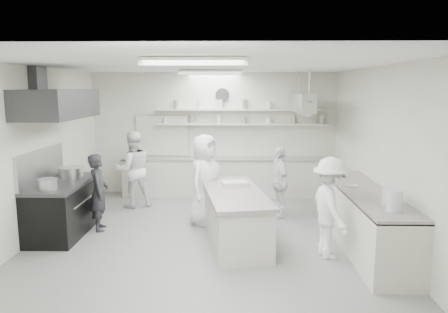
{
  "coord_description": "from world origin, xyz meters",
  "views": [
    {
      "loc": [
        0.48,
        -7.0,
        2.63
      ],
      "look_at": [
        0.31,
        0.6,
        1.4
      ],
      "focal_mm": 34.07,
      "sensor_mm": 36.0,
      "label": 1
    }
  ],
  "objects_px": {
    "back_counter": "(226,177)",
    "cook_stove": "(99,192)",
    "prep_island": "(234,218)",
    "stove": "(64,209)",
    "cook_back": "(133,169)",
    "right_counter": "(365,220)"
  },
  "relations": [
    {
      "from": "back_counter",
      "to": "cook_stove",
      "type": "distance_m",
      "value": 3.5
    },
    {
      "from": "prep_island",
      "to": "cook_stove",
      "type": "relative_size",
      "value": 1.58
    },
    {
      "from": "stove",
      "to": "cook_back",
      "type": "distance_m",
      "value": 2.01
    },
    {
      "from": "stove",
      "to": "prep_island",
      "type": "height_order",
      "value": "stove"
    },
    {
      "from": "stove",
      "to": "back_counter",
      "type": "distance_m",
      "value": 4.03
    },
    {
      "from": "stove",
      "to": "right_counter",
      "type": "relative_size",
      "value": 0.55
    },
    {
      "from": "back_counter",
      "to": "right_counter",
      "type": "height_order",
      "value": "right_counter"
    },
    {
      "from": "back_counter",
      "to": "cook_stove",
      "type": "bearing_deg",
      "value": -131.64
    },
    {
      "from": "stove",
      "to": "back_counter",
      "type": "height_order",
      "value": "back_counter"
    },
    {
      "from": "back_counter",
      "to": "cook_back",
      "type": "relative_size",
      "value": 2.96
    },
    {
      "from": "stove",
      "to": "prep_island",
      "type": "relative_size",
      "value": 0.79
    },
    {
      "from": "right_counter",
      "to": "prep_island",
      "type": "height_order",
      "value": "right_counter"
    },
    {
      "from": "right_counter",
      "to": "cook_back",
      "type": "bearing_deg",
      "value": 151.66
    },
    {
      "from": "right_counter",
      "to": "stove",
      "type": "bearing_deg",
      "value": 173.48
    },
    {
      "from": "stove",
      "to": "back_counter",
      "type": "xyz_separation_m",
      "value": [
        2.9,
        2.8,
        0.01
      ]
    },
    {
      "from": "stove",
      "to": "cook_back",
      "type": "xyz_separation_m",
      "value": [
        0.85,
        1.77,
        0.39
      ]
    },
    {
      "from": "back_counter",
      "to": "prep_island",
      "type": "relative_size",
      "value": 2.2
    },
    {
      "from": "back_counter",
      "to": "right_counter",
      "type": "relative_size",
      "value": 1.52
    },
    {
      "from": "back_counter",
      "to": "cook_stove",
      "type": "height_order",
      "value": "cook_stove"
    },
    {
      "from": "back_counter",
      "to": "right_counter",
      "type": "xyz_separation_m",
      "value": [
        2.35,
        -3.4,
        0.01
      ]
    },
    {
      "from": "stove",
      "to": "back_counter",
      "type": "bearing_deg",
      "value": 43.99
    },
    {
      "from": "right_counter",
      "to": "cook_stove",
      "type": "distance_m",
      "value": 4.74
    }
  ]
}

